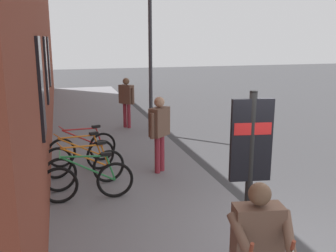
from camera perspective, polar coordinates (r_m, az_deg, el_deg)
name	(u,v)px	position (r m, az deg, el deg)	size (l,w,h in m)	color
ground	(207,145)	(11.65, 5.79, -2.80)	(60.00, 60.00, 0.00)	#38383A
sidewalk_pavement	(107,133)	(12.86, -9.05, -1.10)	(24.00, 3.50, 0.12)	slate
station_facade	(35,13)	(13.41, -19.27, 15.59)	(22.00, 0.65, 7.85)	brown
bicycle_far_end	(88,181)	(7.49, -11.88, -8.06)	(0.48, 1.77, 0.97)	black
bicycle_leaning_wall	(85,169)	(8.17, -12.26, -6.28)	(0.60, 1.73, 0.97)	black
bicycle_by_door	(80,157)	(8.95, -13.02, -4.59)	(0.71, 1.69, 0.97)	black
bicycle_nearest_sign	(83,148)	(9.64, -12.61, -3.30)	(0.64, 1.72, 0.97)	black
transit_info_sign	(251,152)	(5.13, 12.25, -3.75)	(0.17, 0.56, 2.40)	black
pedestrian_near_bus	(159,127)	(8.67, -1.29, -0.11)	(0.52, 0.55, 1.76)	maroon
pedestrian_crossing_street	(126,98)	(13.15, -6.23, 4.25)	(0.54, 0.51, 1.72)	maroon
tourist_with_hotdogs	(258,245)	(4.06, 13.23, -16.94)	(0.64, 0.64, 1.70)	maroon
street_lamp	(150,39)	(12.52, -2.68, 12.89)	(0.28, 0.28, 5.07)	#333338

